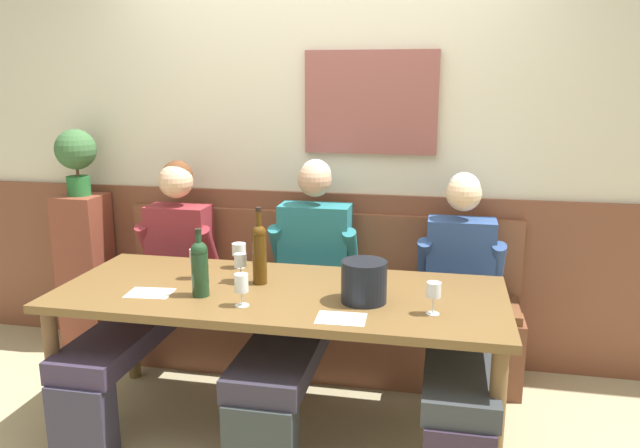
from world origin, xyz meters
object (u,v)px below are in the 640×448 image
object	(u,v)px
wine_glass_mid_left	(434,291)
wine_glass_right_end	(239,251)
potted_plant	(76,154)
wine_glass_center_front	(240,261)
person_left_seat	(154,282)
ice_bucket	(364,282)
wall_bench	(312,323)
person_center_left_seat	(460,308)
person_center_right_seat	(301,293)
wine_bottle_green_tall	(200,267)
wine_glass_near_bucket	(196,258)
dining_table	(280,305)
wine_bottle_amber_mid	(259,252)
wine_glass_by_bottle	(241,285)

from	to	relation	value
wine_glass_mid_left	wine_glass_right_end	bearing A→B (deg)	155.37
wine_glass_mid_left	potted_plant	xyz separation A→B (m)	(-2.26, 0.92, 0.43)
wine_glass_center_front	potted_plant	world-z (taller)	potted_plant
person_left_seat	ice_bucket	world-z (taller)	person_left_seat
wall_bench	person_center_left_seat	size ratio (longest dim) A/B	1.87
person_left_seat	potted_plant	bearing A→B (deg)	148.77
wall_bench	person_center_right_seat	xyz separation A→B (m)	(0.02, -0.39, 0.33)
wine_glass_mid_left	wine_bottle_green_tall	bearing A→B (deg)	179.01
person_center_right_seat	wine_glass_center_front	xyz separation A→B (m)	(-0.25, -0.23, 0.23)
wine_bottle_green_tall	wine_glass_center_front	world-z (taller)	wine_bottle_green_tall
wine_glass_near_bucket	ice_bucket	bearing A→B (deg)	-10.28
dining_table	wine_glass_right_end	bearing A→B (deg)	135.09
person_left_seat	person_center_right_seat	distance (m)	0.86
ice_bucket	wine_glass_right_end	bearing A→B (deg)	152.22
person_left_seat	wine_glass_right_end	size ratio (longest dim) A/B	9.72
person_center_right_seat	wine_glass_near_bucket	bearing A→B (deg)	-153.17
person_center_left_seat	wine_glass_right_end	size ratio (longest dim) A/B	9.67
wine_bottle_amber_mid	dining_table	bearing A→B (deg)	-32.62
wine_bottle_green_tall	wine_bottle_amber_mid	size ratio (longest dim) A/B	0.83
ice_bucket	wine_bottle_amber_mid	distance (m)	0.57
person_center_right_seat	wine_glass_by_bottle	distance (m)	0.63
wall_bench	wine_glass_near_bucket	world-z (taller)	wall_bench
wine_bottle_amber_mid	wine_glass_mid_left	xyz separation A→B (m)	(0.86, -0.25, -0.06)
person_center_right_seat	person_center_left_seat	bearing A→B (deg)	-0.66
wine_glass_center_front	wall_bench	bearing A→B (deg)	69.71
wine_glass_by_bottle	wall_bench	bearing A→B (deg)	83.47
wall_bench	person_center_left_seat	bearing A→B (deg)	-24.79
ice_bucket	wine_glass_by_bottle	bearing A→B (deg)	-162.60
dining_table	person_left_seat	world-z (taller)	person_left_seat
person_center_left_seat	wine_glass_by_bottle	bearing A→B (deg)	-150.02
person_center_left_seat	wine_glass_near_bucket	distance (m)	1.37
person_left_seat	wine_glass_center_front	distance (m)	0.69
wine_glass_right_end	person_center_left_seat	bearing A→B (deg)	0.58
wine_glass_right_end	ice_bucket	bearing A→B (deg)	-27.78
wine_glass_mid_left	wine_glass_center_front	bearing A→B (deg)	164.50
dining_table	potted_plant	size ratio (longest dim) A/B	5.12
wine_glass_mid_left	potted_plant	size ratio (longest dim) A/B	0.34
dining_table	person_center_right_seat	world-z (taller)	person_center_right_seat
ice_bucket	wine_glass_mid_left	xyz separation A→B (m)	(0.31, -0.09, 0.01)
wine_bottle_green_tall	wine_bottle_amber_mid	bearing A→B (deg)	46.15
wine_bottle_green_tall	wine_glass_right_end	world-z (taller)	wine_bottle_green_tall
potted_plant	wine_glass_center_front	bearing A→B (deg)	-26.84
wall_bench	wine_glass_mid_left	world-z (taller)	wall_bench
person_center_left_seat	ice_bucket	size ratio (longest dim) A/B	6.29
wine_glass_mid_left	wine_bottle_amber_mid	bearing A→B (deg)	163.87
wine_bottle_green_tall	wine_glass_right_end	distance (m)	0.46
ice_bucket	wine_glass_center_front	xyz separation A→B (m)	(-0.65, 0.17, 0.01)
dining_table	wine_glass_by_bottle	xyz separation A→B (m)	(-0.11, -0.24, 0.18)
person_left_seat	person_center_left_seat	xyz separation A→B (m)	(1.70, -0.01, -0.02)
wall_bench	wine_bottle_green_tall	world-z (taller)	wine_bottle_green_tall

